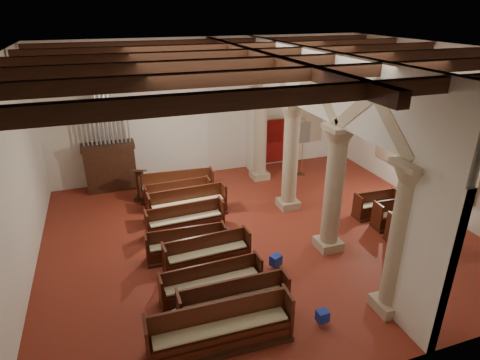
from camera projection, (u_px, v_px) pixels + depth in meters
name	position (u px, v px, depth m)	size (l,w,h in m)	color
floor	(259.00, 234.00, 13.69)	(14.00, 14.00, 0.00)	maroon
ceiling	(263.00, 51.00, 11.28)	(14.00, 14.00, 0.00)	#301F10
wall_back	(210.00, 108.00, 17.68)	(14.00, 0.02, 6.00)	silver
wall_front	(383.00, 256.00, 7.29)	(14.00, 0.02, 6.00)	silver
wall_left	(10.00, 181.00, 10.39)	(0.02, 12.00, 6.00)	silver
wall_right	(439.00, 130.00, 14.58)	(0.02, 12.00, 6.00)	silver
ceiling_beams	(263.00, 57.00, 11.35)	(13.80, 11.80, 0.30)	#3E2013
arcade	(313.00, 128.00, 12.80)	(0.90, 11.90, 6.00)	tan
window_right_a	(468.00, 165.00, 13.59)	(0.03, 1.00, 2.20)	#398262
window_right_b	(391.00, 132.00, 17.06)	(0.03, 1.00, 2.20)	#398262
window_back	(310.00, 117.00, 19.48)	(1.00, 0.03, 2.20)	#398262
pipe_organ	(109.00, 158.00, 16.56)	(2.10, 0.85, 4.40)	#3E2013
lectern	(141.00, 186.00, 15.91)	(0.69, 0.74, 1.39)	#342010
dossal_curtain	(282.00, 140.00, 19.39)	(1.80, 0.07, 2.17)	maroon
processional_banner	(302.00, 157.00, 18.18)	(0.62, 0.78, 2.68)	#3E2013
hymnal_box_a	(322.00, 316.00, 9.75)	(0.29, 0.23, 0.29)	#162B9A
hymnal_box_b	(276.00, 260.00, 11.85)	(0.32, 0.26, 0.32)	navy
hymnal_box_c	(224.00, 235.00, 13.14)	(0.32, 0.26, 0.32)	#141590
tube_heater_b	(192.00, 303.00, 10.30)	(0.11, 0.11, 1.12)	white
nave_pew_0	(221.00, 334.00, 9.05)	(3.33, 0.82, 1.13)	#3E2013
nave_pew_1	(234.00, 307.00, 9.91)	(2.78, 0.71, 1.04)	#3E2013
nave_pew_2	(212.00, 286.00, 10.67)	(2.77, 0.73, 0.96)	#3E2013
nave_pew_3	(208.00, 257.00, 11.88)	(2.62, 0.80, 1.00)	#3E2013
nave_pew_4	(187.00, 248.00, 12.35)	(2.48, 0.75, 0.96)	#3E2013
nave_pew_5	(186.00, 223.00, 13.70)	(2.70, 0.81, 1.01)	#3E2013
nave_pew_6	(188.00, 208.00, 14.69)	(2.88, 0.86, 1.10)	#3E2013
nave_pew_7	(179.00, 198.00, 15.47)	(2.54, 0.75, 1.01)	#3E2013
nave_pew_8	(177.00, 189.00, 16.16)	(2.99, 0.92, 1.09)	#3E2013
aisle_pew_0	(418.00, 230.00, 13.25)	(2.13, 0.78, 1.07)	#3E2013
aisle_pew_1	(397.00, 217.00, 14.08)	(1.80, 0.75, 1.00)	#3E2013
aisle_pew_2	(376.00, 208.00, 14.76)	(1.69, 0.66, 0.95)	#3E2013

